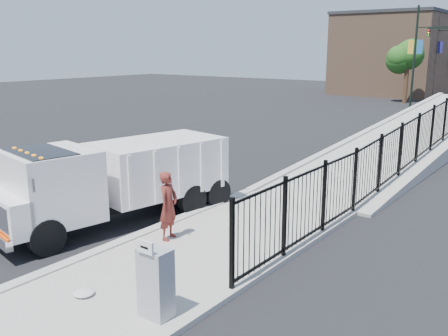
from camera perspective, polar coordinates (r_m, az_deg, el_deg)
The scene contains 14 objects.
ground at distance 13.56m, azimuth -6.41°, elevation -6.77°, with size 120.00×120.00×0.00m, color black.
sidewalk at distance 10.97m, azimuth -6.15°, elevation -11.47°, with size 3.55×12.00×0.12m, color #9E998E.
curb at distance 12.25m, azimuth -12.87°, elevation -8.89°, with size 0.30×12.00×0.16m, color #ADAAA3.
ramp at distance 26.52m, azimuth 21.59°, elevation 2.38°, with size 3.95×24.00×1.70m, color #9E998E.
iron_fence at distance 22.20m, azimuth 22.56°, elevation 2.66°, with size 0.10×28.00×1.80m, color black.
truck at distance 13.82m, azimuth -12.67°, elevation -1.01°, with size 3.32×6.98×2.30m.
worker at distance 12.20m, azimuth -6.37°, elevation -4.30°, with size 0.62×0.40×1.69m, color maroon.
utility_cabinet at distance 8.89m, azimuth -7.80°, elevation -12.89°, with size 0.55×0.40×1.25m, color gray.
arrow_sign at distance 8.45m, azimuth -9.01°, elevation -8.92°, with size 0.35×0.04×0.22m, color white.
debris at distance 10.10m, azimuth -15.74°, elevation -13.54°, with size 0.41×0.41×0.10m, color silver.
light_pole_0 at distance 43.65m, azimuth 21.36°, elevation 12.19°, with size 3.77×0.22×8.00m.
light_pole_2 at distance 52.42m, azimuth 23.39°, elevation 12.08°, with size 3.77×0.22×8.00m.
tree_0 at distance 46.81m, azimuth 20.30°, elevation 11.79°, with size 2.61×2.61×5.31m.
building at distance 56.13m, azimuth 18.63°, elevation 12.12°, with size 10.00×10.00×8.00m, color #8C664C.
Camera 1 is at (8.75, -9.25, 4.68)m, focal length 40.00 mm.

